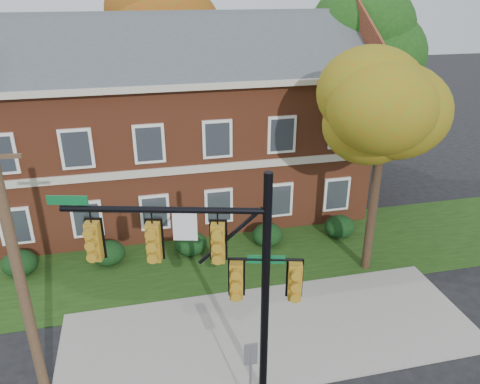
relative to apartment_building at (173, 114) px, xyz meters
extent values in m
plane|color=black|center=(2.00, -11.95, -4.99)|extent=(120.00, 120.00, 0.00)
cube|color=gray|center=(2.00, -10.95, -4.95)|extent=(14.00, 5.00, 0.08)
cube|color=#193811|center=(2.00, -5.95, -4.97)|extent=(30.00, 6.00, 0.04)
cube|color=brown|center=(0.00, 0.05, -1.49)|extent=(18.00, 8.00, 7.00)
cube|color=beige|center=(0.00, 0.05, 2.13)|extent=(18.80, 8.80, 0.24)
cube|color=beige|center=(0.00, -3.98, -1.49)|extent=(18.00, 0.12, 0.35)
ellipsoid|color=black|center=(-7.00, -5.25, -4.46)|extent=(1.40, 1.26, 1.05)
ellipsoid|color=black|center=(-3.50, -5.25, -4.46)|extent=(1.40, 1.26, 1.05)
ellipsoid|color=black|center=(0.00, -5.25, -4.46)|extent=(1.40, 1.26, 1.05)
ellipsoid|color=black|center=(3.50, -5.25, -4.46)|extent=(1.40, 1.26, 1.05)
ellipsoid|color=black|center=(7.00, -5.25, -4.46)|extent=(1.40, 1.26, 1.05)
cylinder|color=black|center=(7.00, -7.95, -2.11)|extent=(0.36, 0.36, 5.76)
ellipsoid|color=#9F5A0D|center=(7.00, -7.95, 1.49)|extent=(4.25, 4.25, 3.60)
ellipsoid|color=#9F5A0D|center=(7.62, -8.33, 2.09)|extent=(3.50, 3.50, 3.00)
cylinder|color=black|center=(11.00, 1.05, -1.47)|extent=(0.36, 0.36, 7.04)
ellipsoid|color=#17390F|center=(11.00, 1.05, 2.93)|extent=(5.95, 5.95, 5.04)
ellipsoid|color=#17390F|center=(11.88, 0.52, 3.53)|extent=(4.90, 4.90, 4.20)
cylinder|color=black|center=(1.00, 8.05, -1.15)|extent=(0.36, 0.36, 7.68)
ellipsoid|color=#B22C0F|center=(1.00, 8.05, 3.65)|extent=(6.46, 6.46, 5.47)
ellipsoid|color=#B22C0F|center=(1.95, 7.48, 4.25)|extent=(5.32, 5.32, 4.56)
cylinder|color=black|center=(1.00, -13.45, -1.50)|extent=(0.27, 0.27, 6.98)
cylinder|color=black|center=(-1.41, -12.82, 1.00)|extent=(4.86, 1.42, 0.16)
cylinder|color=black|center=(1.00, -13.45, -0.35)|extent=(1.76, 0.53, 0.08)
cube|color=#AC7C1B|center=(-3.15, -12.37, 0.10)|extent=(0.50, 0.40, 1.16)
cube|color=#AC7C1B|center=(-1.70, -12.75, 0.10)|extent=(0.50, 0.40, 1.16)
cube|color=#AC7C1B|center=(-0.16, -13.15, 0.10)|extent=(0.50, 0.40, 1.16)
cube|color=silver|center=(-0.93, -12.95, 0.55)|extent=(0.59, 0.19, 0.75)
cube|color=#0C5D2B|center=(-3.63, -12.24, 1.22)|extent=(0.97, 0.29, 0.24)
cube|color=#AC7C1B|center=(0.28, -13.26, -1.00)|extent=(0.50, 0.40, 1.16)
cube|color=#AC7C1B|center=(1.72, -13.64, -1.00)|extent=(0.50, 0.40, 1.16)
cube|color=#0C5D2B|center=(1.00, -13.45, -0.35)|extent=(0.93, 0.28, 0.23)
cylinder|color=#483421|center=(-5.00, -12.43, -0.93)|extent=(0.30, 0.30, 8.12)
cylinder|color=slate|center=(0.50, -13.95, -3.76)|extent=(0.07, 0.07, 2.46)
cube|color=slate|center=(0.50, -13.95, -2.86)|extent=(0.36, 0.05, 0.69)
camera|label=1|loc=(-1.87, -23.01, 5.97)|focal=35.00mm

